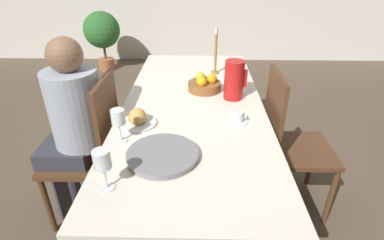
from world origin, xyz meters
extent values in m
plane|color=brown|center=(0.00, 0.00, 0.00)|extent=(20.00, 20.00, 0.00)
cube|color=silver|center=(0.00, 0.00, 0.72)|extent=(0.86, 2.01, 0.03)
cylinder|color=#472D19|center=(-0.37, 0.94, 0.35)|extent=(0.07, 0.07, 0.71)
cylinder|color=#472D19|center=(0.37, 0.94, 0.35)|extent=(0.07, 0.07, 0.71)
cylinder|color=#51331E|center=(-0.87, -0.35, 0.21)|extent=(0.04, 0.04, 0.42)
cylinder|color=#51331E|center=(-0.87, 0.02, 0.21)|extent=(0.04, 0.04, 0.42)
cylinder|color=#51331E|center=(-0.50, -0.35, 0.21)|extent=(0.04, 0.04, 0.42)
cylinder|color=#51331E|center=(-0.50, 0.02, 0.21)|extent=(0.04, 0.04, 0.42)
cube|color=#51331E|center=(-0.69, -0.17, 0.44)|extent=(0.42, 0.42, 0.03)
cube|color=#51331E|center=(-0.49, -0.17, 0.70)|extent=(0.03, 0.39, 0.50)
cylinder|color=#51331E|center=(0.87, 0.14, 0.21)|extent=(0.04, 0.04, 0.42)
cylinder|color=#51331E|center=(0.87, -0.23, 0.21)|extent=(0.04, 0.04, 0.42)
cylinder|color=#51331E|center=(0.50, 0.14, 0.21)|extent=(0.04, 0.04, 0.42)
cylinder|color=#51331E|center=(0.50, -0.23, 0.21)|extent=(0.04, 0.04, 0.42)
cube|color=#51331E|center=(0.69, -0.05, 0.44)|extent=(0.42, 0.42, 0.03)
cube|color=#51331E|center=(0.49, -0.05, 0.70)|extent=(0.03, 0.39, 0.50)
cylinder|color=#33333D|center=(-0.83, -0.24, 0.23)|extent=(0.09, 0.09, 0.45)
cylinder|color=#33333D|center=(-0.83, -0.08, 0.23)|extent=(0.09, 0.09, 0.45)
cube|color=#33333D|center=(-0.76, -0.16, 0.50)|extent=(0.30, 0.34, 0.11)
cylinder|color=#9EA8B7|center=(-0.67, -0.16, 0.77)|extent=(0.30, 0.30, 0.46)
sphere|color=brown|center=(-0.67, -0.16, 1.09)|extent=(0.19, 0.19, 0.19)
cylinder|color=brown|center=(-0.77, 0.05, 0.89)|extent=(0.25, 0.06, 0.20)
cylinder|color=red|center=(0.25, 0.09, 0.86)|extent=(0.12, 0.12, 0.25)
cube|color=red|center=(0.32, 0.09, 0.87)|extent=(0.02, 0.02, 0.11)
cone|color=red|center=(0.20, 0.09, 0.96)|extent=(0.04, 0.04, 0.04)
cylinder|color=white|center=(-0.35, -0.43, 0.74)|extent=(0.06, 0.06, 0.00)
cylinder|color=white|center=(-0.35, -0.43, 0.79)|extent=(0.01, 0.01, 0.09)
cylinder|color=white|center=(-0.35, -0.43, 0.87)|extent=(0.07, 0.07, 0.07)
cylinder|color=white|center=(-0.32, -0.77, 0.74)|extent=(0.06, 0.06, 0.00)
cylinder|color=white|center=(-0.32, -0.77, 0.79)|extent=(0.01, 0.01, 0.10)
cylinder|color=white|center=(-0.32, -0.77, 0.88)|extent=(0.07, 0.07, 0.07)
cylinder|color=red|center=(-0.32, -0.77, 0.86)|extent=(0.05, 0.05, 0.04)
cylinder|color=silver|center=(0.24, -0.22, 0.74)|extent=(0.12, 0.12, 0.01)
cylinder|color=silver|center=(0.24, -0.22, 0.77)|extent=(0.07, 0.07, 0.06)
cube|color=silver|center=(0.29, -0.22, 0.78)|extent=(0.01, 0.01, 0.03)
cylinder|color=gray|center=(-0.13, -0.57, 0.75)|extent=(0.32, 0.32, 0.02)
cylinder|color=gray|center=(-0.13, -0.57, 0.76)|extent=(0.33, 0.33, 0.01)
cylinder|color=silver|center=(-0.29, -0.26, 0.74)|extent=(0.20, 0.20, 0.01)
sphere|color=tan|center=(-0.29, -0.26, 0.78)|extent=(0.10, 0.10, 0.10)
cylinder|color=brown|center=(0.07, 0.21, 0.77)|extent=(0.22, 0.22, 0.06)
sphere|color=gold|center=(0.12, 0.22, 0.82)|extent=(0.07, 0.07, 0.07)
sphere|color=gold|center=(0.04, 0.25, 0.82)|extent=(0.07, 0.07, 0.07)
sphere|color=gold|center=(0.05, 0.16, 0.82)|extent=(0.07, 0.07, 0.07)
cylinder|color=olive|center=(0.16, 0.54, 0.75)|extent=(0.06, 0.06, 0.01)
cylinder|color=olive|center=(0.16, 0.54, 0.90)|extent=(0.02, 0.02, 0.29)
cylinder|color=beige|center=(0.16, 0.54, 1.06)|extent=(0.02, 0.02, 0.05)
cylinder|color=#A8603D|center=(-1.38, 2.70, 0.08)|extent=(0.23, 0.23, 0.17)
cylinder|color=brown|center=(-1.38, 2.70, 0.27)|extent=(0.04, 0.04, 0.21)
sphere|color=#2D6B2D|center=(-1.38, 2.70, 0.60)|extent=(0.52, 0.52, 0.52)
camera|label=1|loc=(0.03, -1.66, 1.54)|focal=28.00mm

